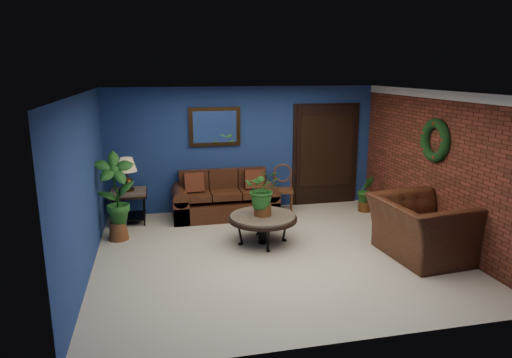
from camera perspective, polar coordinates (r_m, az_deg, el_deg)
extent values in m
plane|color=beige|center=(7.30, 2.41, -9.24)|extent=(5.50, 5.50, 0.00)
cube|color=navy|center=(9.30, -1.48, 3.79)|extent=(5.50, 0.04, 2.50)
cube|color=navy|center=(6.76, -20.63, -0.82)|extent=(0.04, 5.00, 2.50)
cube|color=maroon|center=(8.06, 21.76, 1.30)|extent=(0.04, 5.00, 2.50)
cube|color=white|center=(6.74, 2.63, 10.77)|extent=(5.50, 5.00, 0.02)
cube|color=white|center=(7.90, 22.34, 9.69)|extent=(0.03, 5.00, 0.14)
cube|color=#412811|center=(9.10, -5.18, 6.52)|extent=(1.02, 0.06, 0.77)
cube|color=black|center=(9.79, 8.68, 2.95)|extent=(1.44, 0.06, 2.18)
torus|color=black|center=(7.99, 21.49, 4.51)|extent=(0.16, 0.72, 0.72)
cube|color=#492515|center=(8.99, -3.90, -3.69)|extent=(2.02, 0.87, 0.33)
cube|color=#492515|center=(9.21, -4.23, -1.31)|extent=(1.73, 0.24, 0.83)
cube|color=#492515|center=(8.79, -7.60, -2.09)|extent=(0.56, 0.60, 0.13)
cube|color=#492515|center=(8.85, -3.87, -1.88)|extent=(0.56, 0.60, 0.13)
cube|color=#492515|center=(8.95, -0.22, -1.67)|extent=(0.56, 0.60, 0.13)
cube|color=#492515|center=(8.89, -9.43, -3.61)|extent=(0.29, 0.87, 0.46)
cube|color=#492515|center=(9.13, 1.47, -2.96)|extent=(0.29, 0.87, 0.46)
cube|color=#5E2417|center=(8.76, -7.75, -0.43)|extent=(0.37, 0.11, 0.37)
cube|color=#5E2417|center=(8.93, -0.20, -0.04)|extent=(0.37, 0.11, 0.37)
cylinder|color=#4F4B45|center=(7.53, 0.84, -4.73)|extent=(1.07, 1.07, 0.05)
cylinder|color=black|center=(7.54, 0.84, -4.98)|extent=(1.14, 1.14, 0.05)
cylinder|color=black|center=(7.61, 0.84, -6.47)|extent=(0.14, 0.14, 0.44)
cube|color=#4F4B45|center=(8.85, -15.65, -1.58)|extent=(0.64, 0.64, 0.05)
cube|color=black|center=(8.86, -15.64, -1.83)|extent=(0.68, 0.68, 0.04)
cube|color=black|center=(8.98, -15.46, -4.49)|extent=(0.57, 0.57, 0.03)
cylinder|color=black|center=(8.69, -17.38, -4.00)|extent=(0.03, 0.03, 0.59)
cylinder|color=black|center=(8.66, -13.84, -3.84)|extent=(0.03, 0.03, 0.59)
cylinder|color=black|center=(9.21, -17.12, -3.01)|extent=(0.03, 0.03, 0.59)
cylinder|color=black|center=(9.17, -13.78, -2.85)|extent=(0.03, 0.03, 0.59)
cylinder|color=#412811|center=(8.84, -15.67, -1.28)|extent=(0.22, 0.22, 0.05)
sphere|color=#412811|center=(8.81, -15.72, -0.59)|extent=(0.20, 0.20, 0.20)
cylinder|color=#412811|center=(8.77, -15.79, 0.44)|extent=(0.02, 0.02, 0.25)
cone|color=tan|center=(8.74, -15.86, 1.60)|extent=(0.36, 0.36, 0.25)
cube|color=brown|center=(9.20, 3.37, -1.43)|extent=(0.49, 0.49, 0.04)
torus|color=brown|center=(9.31, 3.36, 0.75)|extent=(0.38, 0.13, 0.38)
cylinder|color=brown|center=(9.10, 2.29, -3.14)|extent=(0.03, 0.03, 0.43)
cylinder|color=brown|center=(9.11, 4.48, -3.15)|extent=(0.03, 0.03, 0.43)
cylinder|color=brown|center=(9.43, 2.26, -2.53)|extent=(0.03, 0.03, 0.43)
cylinder|color=brown|center=(9.44, 4.37, -2.54)|extent=(0.03, 0.03, 0.43)
imported|color=#492515|center=(7.45, 19.98, -5.83)|extent=(1.34, 1.50, 0.91)
cylinder|color=brown|center=(7.50, 0.85, -3.89)|extent=(0.28, 0.28, 0.18)
imported|color=#1B4C18|center=(7.40, 0.86, -1.22)|extent=(0.65, 0.59, 0.64)
cylinder|color=brown|center=(9.59, 13.43, -3.35)|extent=(0.26, 0.26, 0.20)
imported|color=#1B4C18|center=(9.49, 13.54, -1.33)|extent=(0.36, 0.31, 0.60)
cylinder|color=brown|center=(8.15, -16.81, -6.23)|extent=(0.34, 0.34, 0.30)
imported|color=#1B4C18|center=(7.94, -17.16, -1.27)|extent=(0.73, 0.55, 1.25)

